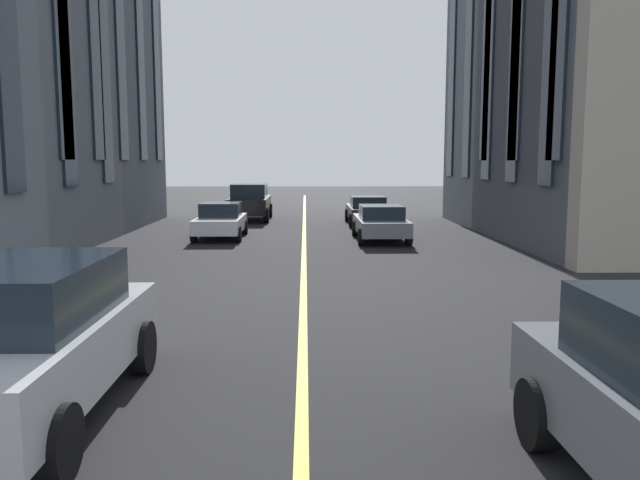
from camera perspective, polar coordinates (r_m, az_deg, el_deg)
name	(u,v)px	position (r m, az deg, el deg)	size (l,w,h in m)	color
lane_centre_line	(304,282)	(16.05, -1.50, -3.78)	(80.00, 0.16, 0.01)	#D8C64C
car_grey_far	(381,222)	(24.30, 5.51, 1.60)	(4.40, 1.95, 1.37)	slate
car_black_mid	(367,210)	(30.45, 4.31, 2.74)	(4.40, 1.95, 1.37)	black
car_black_parked_b	(250,201)	(32.76, -6.38, 3.49)	(4.70, 2.14, 1.88)	black
car_white_parked_a	(221,220)	(25.29, -8.99, 1.76)	(3.90, 1.89, 1.40)	silver
car_silver_trailing	(27,338)	(8.31, -25.04, -8.07)	(4.70, 2.14, 1.88)	#B7BABF
building_right_far	(593,31)	(28.70, 23.51, 16.96)	(16.20, 8.34, 16.41)	slate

